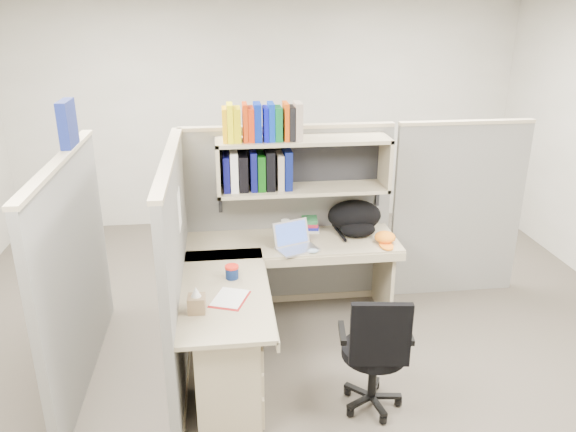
{
  "coord_description": "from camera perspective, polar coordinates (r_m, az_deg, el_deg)",
  "views": [
    {
      "loc": [
        -0.55,
        -3.65,
        2.57
      ],
      "look_at": [
        -0.08,
        0.25,
        1.08
      ],
      "focal_mm": 35.0,
      "sensor_mm": 36.0,
      "label": 1
    }
  ],
  "objects": [
    {
      "name": "ground",
      "position": [
        4.49,
        1.41,
        -14.04
      ],
      "size": [
        6.0,
        6.0,
        0.0
      ],
      "primitive_type": "plane",
      "color": "#3C362E",
      "rests_on": "ground"
    },
    {
      "name": "room_shell",
      "position": [
        3.81,
        1.63,
        6.39
      ],
      "size": [
        6.0,
        6.0,
        6.0
      ],
      "color": "#A6A396",
      "rests_on": "ground"
    },
    {
      "name": "cubicle",
      "position": [
        4.43,
        -4.04,
        -1.26
      ],
      "size": [
        3.79,
        1.84,
        1.95
      ],
      "color": "#60605B",
      "rests_on": "ground"
    },
    {
      "name": "desk",
      "position": [
        3.98,
        -3.87,
        -11.57
      ],
      "size": [
        1.74,
        1.75,
        0.73
      ],
      "color": "tan",
      "rests_on": "ground"
    },
    {
      "name": "laptop",
      "position": [
        4.42,
        0.96,
        -2.17
      ],
      "size": [
        0.4,
        0.4,
        0.22
      ],
      "primitive_type": null,
      "rotation": [
        0.0,
        0.0,
        0.36
      ],
      "color": "#B8B7BC",
      "rests_on": "desk"
    },
    {
      "name": "backpack",
      "position": [
        4.78,
        6.93,
        -0.22
      ],
      "size": [
        0.52,
        0.44,
        0.27
      ],
      "primitive_type": null,
      "rotation": [
        0.0,
        0.0,
        -0.21
      ],
      "color": "black",
      "rests_on": "desk"
    },
    {
      "name": "orange_cap",
      "position": [
        4.66,
        9.82,
        -2.13
      ],
      "size": [
        0.2,
        0.22,
        0.09
      ],
      "primitive_type": null,
      "rotation": [
        0.0,
        0.0,
        -0.14
      ],
      "color": "orange",
      "rests_on": "desk"
    },
    {
      "name": "snack_canister",
      "position": [
        4.03,
        -5.72,
        -5.65
      ],
      "size": [
        0.1,
        0.1,
        0.1
      ],
      "color": "#0D2151",
      "rests_on": "desk"
    },
    {
      "name": "tissue_box",
      "position": [
        3.62,
        -9.3,
        -8.37
      ],
      "size": [
        0.11,
        0.11,
        0.17
      ],
      "primitive_type": null,
      "rotation": [
        0.0,
        0.0,
        -0.04
      ],
      "color": "#8C714F",
      "rests_on": "desk"
    },
    {
      "name": "mouse",
      "position": [
        4.42,
        2.54,
        -3.55
      ],
      "size": [
        0.09,
        0.06,
        0.03
      ],
      "primitive_type": "ellipsoid",
      "rotation": [
        0.0,
        0.0,
        -0.05
      ],
      "color": "#93B1D1",
      "rests_on": "desk"
    },
    {
      "name": "paper_cup",
      "position": [
        4.8,
        -0.25,
        -1.01
      ],
      "size": [
        0.08,
        0.08,
        0.11
      ],
      "primitive_type": "cylinder",
      "rotation": [
        0.0,
        0.0,
        0.06
      ],
      "color": "white",
      "rests_on": "desk"
    },
    {
      "name": "book_stack",
      "position": [
        4.86,
        2.17,
        -0.76
      ],
      "size": [
        0.19,
        0.24,
        0.11
      ],
      "primitive_type": null,
      "rotation": [
        0.0,
        0.0,
        -0.11
      ],
      "color": "gray",
      "rests_on": "desk"
    },
    {
      "name": "loose_paper",
      "position": [
        3.79,
        -5.94,
        -8.25
      ],
      "size": [
        0.28,
        0.31,
        0.0
      ],
      "primitive_type": null,
      "rotation": [
        0.0,
        0.0,
        -0.37
      ],
      "color": "silver",
      "rests_on": "desk"
    },
    {
      "name": "task_chair",
      "position": [
        3.85,
        8.72,
        -15.2
      ],
      "size": [
        0.49,
        0.45,
        0.9
      ],
      "color": "black",
      "rests_on": "ground"
    }
  ]
}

